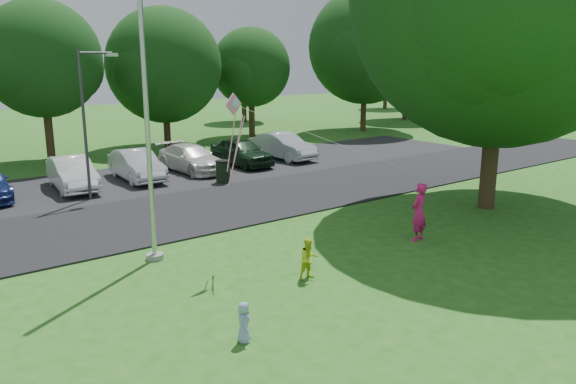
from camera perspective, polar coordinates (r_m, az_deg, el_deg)
ground at (r=14.77m, az=7.70°, el=-9.29°), size 120.00×120.00×0.00m
park_road at (r=21.70m, az=-9.27°, el=-1.79°), size 60.00×6.00×0.06m
parking_strip at (r=27.46m, az=-15.69°, el=1.11°), size 42.00×7.00×0.06m
flagpole at (r=15.90m, az=-14.18°, el=7.60°), size 0.50×0.50×10.00m
street_lamp at (r=23.82m, az=-19.57°, el=7.75°), size 1.69×0.42×6.02m
trash_can at (r=26.02m, az=-6.62°, el=2.03°), size 0.69×0.69×1.09m
big_tree at (r=22.46m, az=21.10°, el=17.55°), size 11.63×11.08×13.47m
tree_row at (r=35.63m, az=-19.22°, el=12.82°), size 64.35×11.94×10.88m
horizon_trees at (r=45.59m, az=-19.99°, el=10.98°), size 77.46×7.20×7.02m
parked_cars at (r=27.53m, az=-14.80°, el=2.74°), size 19.75×4.98×1.46m
woman at (r=18.21m, az=13.14°, el=-2.00°), size 0.77×0.59×1.87m
child_yellow at (r=14.82m, az=2.14°, el=-6.79°), size 0.57×0.46×1.11m
child_blue at (r=11.77m, az=-4.52°, el=-13.05°), size 0.42×0.50×0.87m
kite at (r=15.17m, az=-4.96°, el=7.08°), size 6.01×1.96×2.67m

